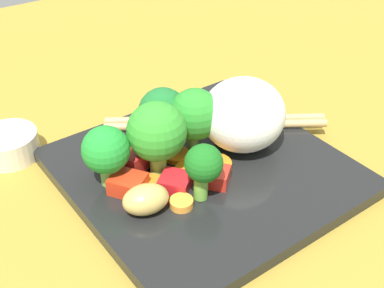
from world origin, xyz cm
name	(u,v)px	position (x,y,z in cm)	size (l,w,h in cm)	color
ground_plane	(204,184)	(0.00, 0.00, -1.00)	(110.00, 110.00, 2.00)	olive
square_plate	(204,171)	(0.00, 0.00, 0.61)	(24.20, 24.20, 1.23)	black
rice_mound	(243,114)	(5.03, 0.90, 4.72)	(8.03, 8.30, 6.98)	white
broccoli_floret_0	(157,133)	(-3.89, 1.88, 5.37)	(5.42, 5.42, 6.96)	#82C154
broccoli_floret_1	(195,115)	(0.79, 2.87, 5.10)	(4.95, 4.95, 6.44)	#6F9F50
broccoli_floret_2	(106,152)	(-8.52, 2.63, 4.68)	(4.22, 4.22, 5.78)	#74B24A
broccoli_floret_3	(204,165)	(-2.50, -3.42, 4.55)	(3.32, 3.32, 5.25)	#65A238
broccoli_floret_4	(163,114)	(-1.31, 5.23, 4.72)	(4.81, 4.81, 6.09)	#73C05B
carrot_slice_0	(152,188)	(-5.86, -0.35, 1.52)	(2.82, 2.82, 0.59)	orange
carrot_slice_1	(144,148)	(-3.61, 5.21, 1.59)	(3.01, 3.01, 0.72)	orange
carrot_slice_2	(176,155)	(-1.47, 2.72, 1.45)	(2.66, 2.66, 0.44)	orange
carrot_slice_3	(216,165)	(0.62, -0.92, 1.60)	(2.97, 2.97, 0.76)	orange
carrot_slice_4	(193,173)	(-1.61, -0.46, 1.43)	(2.88, 2.88, 0.41)	orange
carrot_slice_5	(181,203)	(-4.79, -3.54, 1.58)	(2.02, 2.02, 0.70)	#F99A34
pepper_chunk_0	(133,157)	(-5.53, 3.79, 2.19)	(3.09, 3.20, 1.92)	red
pepper_chunk_1	(128,184)	(-7.63, 0.68, 2.02)	(2.99, 2.48, 1.58)	red
pepper_chunk_2	(108,155)	(-7.18, 5.61, 1.94)	(2.07, 2.15, 1.42)	red
pepper_chunk_3	(176,182)	(-3.91, -1.16, 1.83)	(2.65, 2.52, 1.20)	red
pepper_chunk_4	(217,177)	(-0.52, -2.65, 1.95)	(2.17, 2.30, 1.44)	red
chicken_piece_1	(146,199)	(-7.56, -2.40, 2.48)	(3.95, 2.83, 2.51)	tan
chopstick_pair	(215,122)	(4.84, 5.09, 1.65)	(20.70, 13.59, 0.85)	tan
sauce_cup	(9,145)	(-14.36, 13.33, 1.29)	(5.84, 5.84, 2.58)	silver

